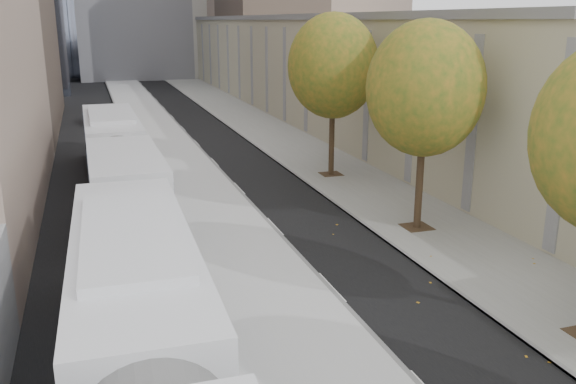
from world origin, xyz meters
name	(u,v)px	position (x,y,z in m)	size (l,w,h in m)	color
bus_platform	(178,168)	(-3.88, 35.00, 0.07)	(4.25, 150.00, 0.15)	silver
sidewalk	(314,158)	(4.12, 35.00, 0.04)	(4.75, 150.00, 0.08)	gray
building_tan	(319,58)	(15.50, 64.00, 4.00)	(18.00, 92.00, 8.00)	tan
tree_d	(425,89)	(3.60, 22.00, 5.47)	(4.40, 4.40, 7.60)	#322517
tree_e	(333,66)	(3.60, 31.00, 5.69)	(4.60, 4.60, 7.92)	#322517
bus_far	(117,158)	(-7.21, 31.07, 1.68)	(2.90, 18.42, 3.07)	silver
distant_car	(99,115)	(-7.59, 52.15, 0.72)	(1.69, 4.20, 1.43)	white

